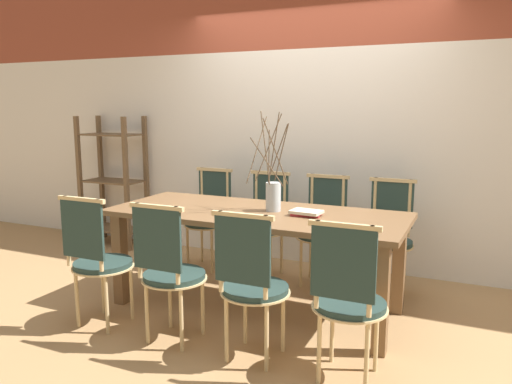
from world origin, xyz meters
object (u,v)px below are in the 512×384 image
Objects in this scene: shelving_rack at (113,182)px; vase_centerpiece at (273,193)px; chair_far_center at (323,227)px; book_stack at (306,213)px; dining_table at (256,225)px; chair_near_center at (252,281)px.

vase_centerpiece is at bearing -22.17° from shelving_rack.
book_stack is at bearing 97.19° from chair_far_center.
dining_table is 0.84m from chair_far_center.
book_stack is (0.08, 0.78, 0.28)m from chair_near_center.
book_stack is (0.29, -0.05, -0.12)m from vase_centerpiece.
shelving_rack reaches higher than chair_far_center.
vase_centerpiece is at bearing 103.90° from chair_near_center.
chair_near_center is at bearing -67.42° from dining_table.
vase_centerpiece reaches higher than book_stack.
dining_table is at bearing -24.64° from shelving_rack.
chair_near_center is 4.10× the size of book_stack.
chair_far_center is 0.80m from book_stack.
chair_far_center is 2.58m from shelving_rack.
chair_far_center is (0.30, 0.76, -0.15)m from dining_table.
shelving_rack is (-2.36, 0.96, -0.19)m from vase_centerpiece.
vase_centerpiece reaches higher than chair_far_center.
vase_centerpiece is 0.32m from book_stack.
shelving_rack reaches higher than book_stack.
dining_table is 0.42m from book_stack.
vase_centerpiece is 0.52× the size of shelving_rack.
chair_far_center is at bearing -5.97° from shelving_rack.
vase_centerpiece is 3.21× the size of book_stack.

